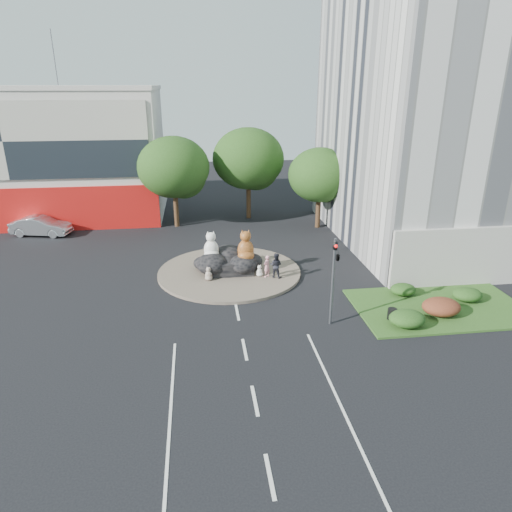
# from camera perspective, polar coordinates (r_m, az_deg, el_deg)

# --- Properties ---
(ground) EXTENTS (120.00, 120.00, 0.00)m
(ground) POSITION_cam_1_polar(r_m,az_deg,el_deg) (23.42, -1.43, -11.60)
(ground) COLOR black
(ground) RESTS_ON ground
(roundabout_island) EXTENTS (10.00, 10.00, 0.20)m
(roundabout_island) POSITION_cam_1_polar(r_m,az_deg,el_deg) (32.24, -3.34, -1.98)
(roundabout_island) COLOR brown
(roundabout_island) RESTS_ON ground
(rock_plinth) EXTENTS (3.20, 2.60, 0.90)m
(rock_plinth) POSITION_cam_1_polar(r_m,az_deg,el_deg) (32.04, -3.36, -1.07)
(rock_plinth) COLOR black
(rock_plinth) RESTS_ON roundabout_island
(shophouse_block) EXTENTS (25.20, 12.30, 17.40)m
(shophouse_block) POSITION_cam_1_polar(r_m,az_deg,el_deg) (50.61, -26.41, 11.42)
(shophouse_block) COLOR beige
(shophouse_block) RESTS_ON ground
(office_tower) EXTENTS (20.00, 20.00, 35.00)m
(office_tower) POSITION_cam_1_polar(r_m,az_deg,el_deg) (42.24, 26.76, 25.51)
(office_tower) COLOR silver
(office_tower) RESTS_ON ground
(grass_verge) EXTENTS (10.00, 6.00, 0.12)m
(grass_verge) POSITION_cam_1_polar(r_m,az_deg,el_deg) (29.43, 21.93, -5.94)
(grass_verge) COLOR #264717
(grass_verge) RESTS_ON ground
(tree_left) EXTENTS (6.46, 6.46, 8.27)m
(tree_left) POSITION_cam_1_polar(r_m,az_deg,el_deg) (42.43, -10.15, 10.52)
(tree_left) COLOR #382314
(tree_left) RESTS_ON ground
(tree_mid) EXTENTS (6.84, 6.84, 8.76)m
(tree_mid) POSITION_cam_1_polar(r_m,az_deg,el_deg) (44.60, -0.89, 11.72)
(tree_mid) COLOR #382314
(tree_mid) RESTS_ON ground
(tree_right) EXTENTS (5.70, 5.70, 7.30)m
(tree_right) POSITION_cam_1_polar(r_m,az_deg,el_deg) (42.02, 8.04, 9.68)
(tree_right) COLOR #382314
(tree_right) RESTS_ON ground
(hedge_near_green) EXTENTS (2.00, 1.60, 0.90)m
(hedge_near_green) POSITION_cam_1_polar(r_m,az_deg,el_deg) (26.31, 18.37, -7.44)
(hedge_near_green) COLOR #1B3A12
(hedge_near_green) RESTS_ON grass_verge
(hedge_red) EXTENTS (2.20, 1.76, 0.99)m
(hedge_red) POSITION_cam_1_polar(r_m,az_deg,el_deg) (28.19, 22.14, -5.91)
(hedge_red) COLOR #522215
(hedge_red) RESTS_ON grass_verge
(hedge_mid_green) EXTENTS (1.80, 1.44, 0.81)m
(hedge_mid_green) POSITION_cam_1_polar(r_m,az_deg,el_deg) (30.63, 24.88, -4.39)
(hedge_mid_green) COLOR #1B3A12
(hedge_mid_green) RESTS_ON grass_verge
(hedge_back_green) EXTENTS (1.60, 1.28, 0.72)m
(hedge_back_green) POSITION_cam_1_polar(r_m,az_deg,el_deg) (30.02, 17.91, -4.00)
(hedge_back_green) COLOR #1B3A12
(hedge_back_green) RESTS_ON grass_verge
(traffic_light) EXTENTS (0.44, 1.24, 5.00)m
(traffic_light) POSITION_cam_1_polar(r_m,az_deg,el_deg) (24.50, 9.92, -0.90)
(traffic_light) COLOR #595B60
(traffic_light) RESTS_ON ground
(street_lamp) EXTENTS (2.34, 0.22, 8.06)m
(street_lamp) POSITION_cam_1_polar(r_m,az_deg,el_deg) (32.41, 20.10, 5.22)
(street_lamp) COLOR #595B60
(street_lamp) RESTS_ON ground
(cat_white) EXTENTS (1.24, 1.09, 1.97)m
(cat_white) POSITION_cam_1_polar(r_m,az_deg,el_deg) (31.74, -5.63, 1.42)
(cat_white) COLOR white
(cat_white) RESTS_ON rock_plinth
(cat_tabby) EXTENTS (1.32, 1.15, 2.17)m
(cat_tabby) POSITION_cam_1_polar(r_m,az_deg,el_deg) (31.25, -1.31, 1.40)
(cat_tabby) COLOR #AB7323
(cat_tabby) RESTS_ON rock_plinth
(kitten_calico) EXTENTS (0.75, 0.73, 0.96)m
(kitten_calico) POSITION_cam_1_polar(r_m,az_deg,el_deg) (30.61, -5.95, -2.16)
(kitten_calico) COLOR beige
(kitten_calico) RESTS_ON roundabout_island
(kitten_white) EXTENTS (0.63, 0.60, 0.82)m
(kitten_white) POSITION_cam_1_polar(r_m,az_deg,el_deg) (31.10, 0.43, -1.80)
(kitten_white) COLOR silver
(kitten_white) RESTS_ON roundabout_island
(pedestrian_pink) EXTENTS (0.65, 0.65, 1.53)m
(pedestrian_pink) POSITION_cam_1_polar(r_m,az_deg,el_deg) (30.85, 1.36, -1.28)
(pedestrian_pink) COLOR pink
(pedestrian_pink) RESTS_ON roundabout_island
(pedestrian_dark) EXTENTS (1.06, 0.98, 1.75)m
(pedestrian_dark) POSITION_cam_1_polar(r_m,az_deg,el_deg) (30.73, 2.49, -1.17)
(pedestrian_dark) COLOR black
(pedestrian_dark) RESTS_ON roundabout_island
(parked_car) EXTENTS (5.37, 2.82, 1.68)m
(parked_car) POSITION_cam_1_polar(r_m,az_deg,el_deg) (44.30, -25.30, 3.40)
(parked_car) COLOR #AEB1B6
(parked_car) RESTS_ON ground
(litter_bin) EXTENTS (0.56, 0.56, 0.64)m
(litter_bin) POSITION_cam_1_polar(r_m,az_deg,el_deg) (26.86, 16.64, -6.96)
(litter_bin) COLOR black
(litter_bin) RESTS_ON grass_verge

